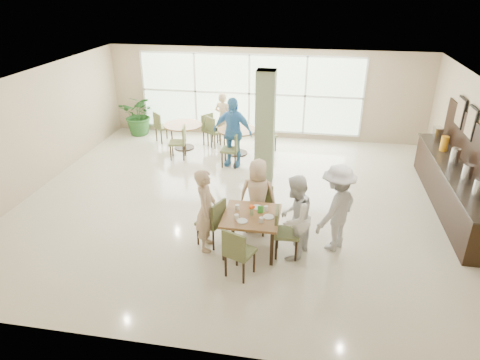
% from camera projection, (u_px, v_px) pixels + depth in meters
% --- Properties ---
extents(ground, '(10.00, 10.00, 0.00)m').
position_uv_depth(ground, '(240.00, 200.00, 10.02)').
color(ground, beige).
rests_on(ground, ground).
extents(room_shell, '(10.00, 10.00, 10.00)m').
position_uv_depth(room_shell, '(240.00, 131.00, 9.28)').
color(room_shell, white).
rests_on(room_shell, ground).
extents(window_bank, '(7.00, 0.04, 7.00)m').
position_uv_depth(window_bank, '(249.00, 94.00, 13.46)').
color(window_bank, silver).
rests_on(window_bank, ground).
extents(column, '(0.45, 0.45, 2.80)m').
position_uv_depth(column, '(265.00, 128.00, 10.42)').
color(column, '#68724F').
rests_on(column, ground).
extents(main_table, '(1.04, 1.04, 0.75)m').
position_uv_depth(main_table, '(251.00, 219.00, 7.94)').
color(main_table, brown).
rests_on(main_table, ground).
extents(round_table_left, '(1.16, 1.16, 0.75)m').
position_uv_depth(round_table_left, '(183.00, 130.00, 12.82)').
color(round_table_left, brown).
rests_on(round_table_left, ground).
extents(round_table_right, '(1.14, 1.14, 0.75)m').
position_uv_depth(round_table_right, '(237.00, 135.00, 12.41)').
color(round_table_right, brown).
rests_on(round_table_right, ground).
extents(chairs_main_table, '(2.00, 2.06, 0.95)m').
position_uv_depth(chairs_main_table, '(249.00, 228.00, 8.00)').
color(chairs_main_table, brown).
rests_on(chairs_main_table, ground).
extents(chairs_table_left, '(2.20, 1.84, 0.95)m').
position_uv_depth(chairs_table_left, '(184.00, 133.00, 12.86)').
color(chairs_table_left, brown).
rests_on(chairs_table_left, ground).
extents(chairs_table_right, '(2.22, 1.99, 0.95)m').
position_uv_depth(chairs_table_right, '(238.00, 138.00, 12.43)').
color(chairs_table_right, brown).
rests_on(chairs_table_right, ground).
extents(tabletop_clutter, '(0.75, 0.75, 0.21)m').
position_uv_depth(tabletop_clutter, '(253.00, 212.00, 7.87)').
color(tabletop_clutter, white).
rests_on(tabletop_clutter, main_table).
extents(buffet_counter, '(0.64, 4.70, 1.95)m').
position_uv_depth(buffet_counter, '(452.00, 185.00, 9.50)').
color(buffet_counter, black).
rests_on(buffet_counter, ground).
extents(framed_art_a, '(0.05, 0.55, 0.70)m').
position_uv_depth(framed_art_a, '(471.00, 123.00, 9.34)').
color(framed_art_a, black).
rests_on(framed_art_a, ground).
extents(framed_art_b, '(0.05, 0.55, 0.70)m').
position_uv_depth(framed_art_b, '(460.00, 112.00, 10.05)').
color(framed_art_b, black).
rests_on(framed_art_b, ground).
extents(potted_plant, '(1.20, 1.20, 1.33)m').
position_uv_depth(potted_plant, '(140.00, 115.00, 13.92)').
color(potted_plant, '#265B24').
rests_on(potted_plant, ground).
extents(teen_left, '(0.44, 0.63, 1.63)m').
position_uv_depth(teen_left, '(206.00, 210.00, 7.93)').
color(teen_left, tan).
rests_on(teen_left, ground).
extents(teen_far, '(0.75, 0.41, 1.53)m').
position_uv_depth(teen_far, '(258.00, 195.00, 8.57)').
color(teen_far, tan).
rests_on(teen_far, ground).
extents(teen_right, '(0.85, 0.95, 1.63)m').
position_uv_depth(teen_right, '(294.00, 218.00, 7.69)').
color(teen_right, white).
rests_on(teen_right, ground).
extents(teen_standing, '(1.14, 1.28, 1.71)m').
position_uv_depth(teen_standing, '(337.00, 208.00, 7.92)').
color(teen_standing, '#B8B9BB').
rests_on(teen_standing, ground).
extents(adult_a, '(1.22, 0.84, 1.90)m').
position_uv_depth(adult_a, '(232.00, 132.00, 11.50)').
color(adult_a, '#4188C5').
rests_on(adult_a, ground).
extents(adult_b, '(0.68, 1.50, 1.60)m').
position_uv_depth(adult_b, '(265.00, 128.00, 12.27)').
color(adult_b, white).
rests_on(adult_b, ground).
extents(adult_standing, '(0.66, 0.53, 1.56)m').
position_uv_depth(adult_standing, '(223.00, 117.00, 13.27)').
color(adult_standing, tan).
rests_on(adult_standing, ground).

